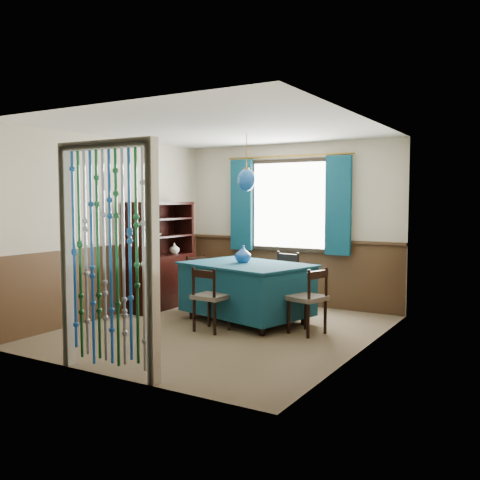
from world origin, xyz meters
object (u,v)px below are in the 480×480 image
Objects in this scene: chair_near at (210,297)px; dining_table at (246,288)px; chair_right at (309,299)px; vase_table at (243,255)px; chair_far at (281,281)px; sideboard at (160,271)px; pendant_lamp at (246,180)px; chair_left at (202,281)px; bowl_shelf at (155,235)px; vase_sideboard at (174,248)px.

dining_table is at bearing 83.59° from chair_near.
vase_table is at bearing 93.42° from chair_right.
sideboard is at bearing 28.92° from chair_far.
chair_far is at bearing 74.66° from pendant_lamp.
dining_table is 8.79× the size of vase_table.
chair_left is at bearing 177.49° from dining_table.
chair_left is 1.09× the size of pendant_lamp.
sideboard reaches higher than dining_table.
chair_right is (0.99, -0.19, -0.02)m from dining_table.
chair_right reaches higher than chair_left.
bowl_shelf is at bearing -178.81° from pendant_lamp.
pendant_lamp reaches higher than chair_far.
vase_table is at bearing 78.78° from chair_far.
chair_left is at bearing -13.40° from vase_sideboard.
chair_near is at bearing -38.12° from vase_sideboard.
pendant_lamp is at bearing 95.33° from chair_right.
vase_table is at bearing 90.81° from chair_near.
vase_sideboard is (-1.72, -0.26, 0.42)m from chair_far.
chair_left is 0.97m from bowl_shelf.
dining_table is at bearing 95.33° from chair_right.
chair_right is 3.87× the size of vase_table.
bowl_shelf reaches higher than vase_table.
chair_far is 1.18m from chair_left.
chair_far is 0.55× the size of sideboard.
dining_table is 2.27× the size of chair_right.
dining_table is 0.70m from chair_far.
pendant_lamp is at bearing 83.59° from chair_near.
chair_far reaches higher than dining_table.
vase_sideboard is (-1.45, 0.37, 0.00)m from vase_table.
pendant_lamp reaches higher than bowl_shelf.
chair_near is 0.50× the size of sideboard.
sideboard is at bearing 153.68° from chair_near.
vase_sideboard reaches higher than dining_table.
vase_table is (-0.09, 0.05, 0.44)m from dining_table.
chair_near is 4.36× the size of vase_sideboard.
vase_table is (0.03, 0.75, 0.46)m from chair_near.
chair_right reaches higher than dining_table.
chair_right is at bearing 27.64° from chair_near.
chair_near is at bearing 89.82° from chair_far.
pendant_lamp reaches higher than vase_sideboard.
vase_table reaches higher than chair_right.
chair_far reaches higher than chair_near.
sideboard is at bearing 174.74° from pendant_lamp.
chair_near is 1.40m from chair_far.
chair_near is 0.99× the size of chair_left.
vase_table is 1.14× the size of vase_sideboard.
chair_right is at bearing -13.61° from vase_sideboard.
sideboard is at bearing 98.76° from chair_right.
bowl_shelf is at bearing -176.61° from vase_table.
chair_left is at bearing 32.33° from chair_far.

